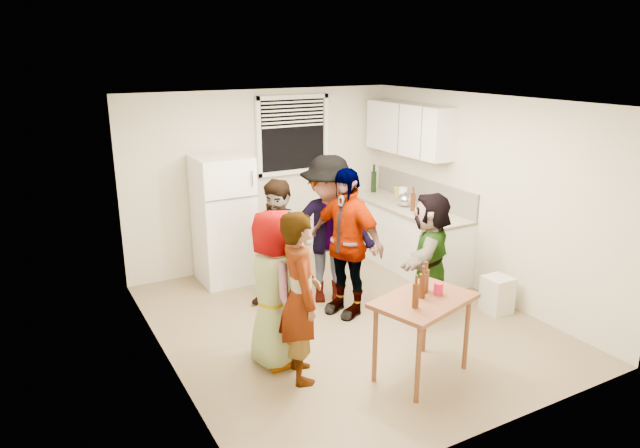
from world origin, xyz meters
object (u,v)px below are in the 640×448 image
guest_back_left (283,306)px  guest_black (345,312)px  wine_bottle (373,192)px  blue_cup (423,218)px  guest_orange (426,313)px  beer_bottle_counter (413,211)px  refrigerator (224,220)px  guest_stripe (301,375)px  kettle (405,206)px  serving_table (420,374)px  beer_bottle_table (425,290)px  guest_grey (275,361)px  red_cup (438,294)px  trash_bin (497,292)px  guest_back_right (328,299)px

guest_back_left → guest_black: guest_back_left is taller
wine_bottle → blue_cup: (-0.25, -1.52, 0.00)m
blue_cup → guest_orange: bearing=-123.5°
beer_bottle_counter → blue_cup: bearing=-105.6°
refrigerator → guest_stripe: bearing=-94.6°
kettle → guest_black: (-1.52, -0.90, -0.90)m
serving_table → beer_bottle_counter: bearing=54.6°
beer_bottle_table → guest_stripe: (-1.14, 0.39, -0.80)m
beer_bottle_table → guest_black: 1.60m
serving_table → guest_black: serving_table is taller
guest_stripe → refrigerator: bearing=10.2°
guest_back_left → blue_cup: bearing=28.9°
beer_bottle_counter → serving_table: bearing=-125.4°
beer_bottle_table → beer_bottle_counter: bearing=55.2°
beer_bottle_table → guest_grey: size_ratio=0.13×
wine_bottle → red_cup: wine_bottle is taller
trash_bin → red_cup: 1.73m
serving_table → guest_back_left: size_ratio=0.60×
wine_bottle → guest_grey: wine_bottle is taller
guest_stripe → guest_black: bearing=-32.9°
wine_bottle → serving_table: wine_bottle is taller
kettle → guest_black: 1.98m
beer_bottle_table → guest_stripe: bearing=161.0°
kettle → beer_bottle_counter: 0.25m
guest_grey → guest_back_right: bearing=-45.2°
refrigerator → guest_back_left: refrigerator is taller
blue_cup → guest_back_left: 2.16m
beer_bottle_counter → blue_cup: (-0.10, -0.34, 0.00)m
wine_bottle → trash_bin: 2.77m
guest_grey → guest_stripe: size_ratio=0.96×
guest_orange → red_cup: bearing=12.0°
trash_bin → serving_table: 1.82m
refrigerator → guest_orange: 2.88m
guest_orange → beer_bottle_table: bearing=6.6°
refrigerator → red_cup: 3.32m
kettle → guest_stripe: 3.35m
kettle → guest_orange: (-0.68, -1.40, -0.90)m
red_cup → guest_back_right: (-0.08, 1.93, -0.80)m
red_cup → guest_grey: red_cup is taller
beer_bottle_counter → serving_table: 2.82m
guest_grey → wine_bottle: bearing=-44.9°
refrigerator → serving_table: (0.80, -3.18, -0.85)m
beer_bottle_table → guest_back_right: 1.97m
blue_cup → red_cup: (-1.28, -1.83, -0.10)m
kettle → serving_table: kettle is taller
blue_cup → guest_black: blue_cup is taller
serving_table → guest_back_left: serving_table is taller
wine_bottle → blue_cup: size_ratio=2.79×
trash_bin → guest_black: bearing=151.4°
wine_bottle → guest_back_left: (-2.20, -1.32, -0.90)m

